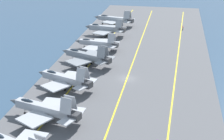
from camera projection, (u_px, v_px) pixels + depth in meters
The scene contains 12 objects.
ground_plane at pixel (127, 80), 90.20m from camera, with size 2000.00×2000.00×0.00m, color #334C66.
carrier_deck at pixel (127, 79), 90.12m from camera, with size 185.02×44.99×0.40m, color #565659.
deck_stripe_foul_line at pixel (175, 82), 87.92m from camera, with size 166.52×0.36×0.01m, color yellow.
deck_stripe_centerline at pixel (127, 78), 90.04m from camera, with size 166.52×0.36×0.01m, color yellow.
deck_stripe_edge_line at pixel (81, 75), 92.16m from camera, with size 166.52×0.36×0.01m, color yellow.
parked_jet_second at pixel (45, 109), 69.34m from camera, with size 12.69×17.27×6.57m.
parked_jet_third at pixel (65, 79), 83.32m from camera, with size 12.95×16.25×6.67m.
parked_jet_fourth at pixel (86, 56), 98.18m from camera, with size 13.70×17.08×6.66m.
parked_jet_fifth at pixel (97, 43), 111.01m from camera, with size 13.55×15.13×5.77m.
parked_jet_sixth at pixel (105, 28), 125.42m from camera, with size 14.11×15.67×6.46m.
parked_jet_seventh at pixel (114, 19), 139.11m from camera, with size 12.52×17.47×6.50m.
crew_red_vest at pixel (183, 28), 133.52m from camera, with size 0.38×0.26×1.64m.
Camera 1 is at (-81.81, -11.40, 36.52)m, focal length 55.00 mm.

